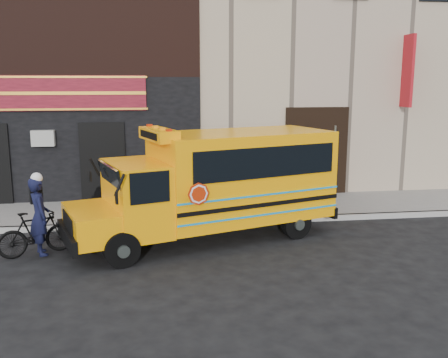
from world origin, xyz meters
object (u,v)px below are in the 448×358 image
cyclist (40,218)px  school_bus (219,181)px  sign_pole (334,167)px  bicycle (36,233)px

cyclist → school_bus: bearing=-102.8°
sign_pole → cyclist: 8.26m
bicycle → school_bus: bearing=-104.4°
sign_pole → bicycle: size_ratio=1.56×
school_bus → bicycle: (-4.41, -0.74, -0.98)m
sign_pole → bicycle: bearing=-164.5°
sign_pole → cyclist: bearing=-163.6°
school_bus → sign_pole: (3.62, 1.49, 0.02)m
sign_pole → school_bus: bearing=-157.6°
school_bus → sign_pole: 3.91m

